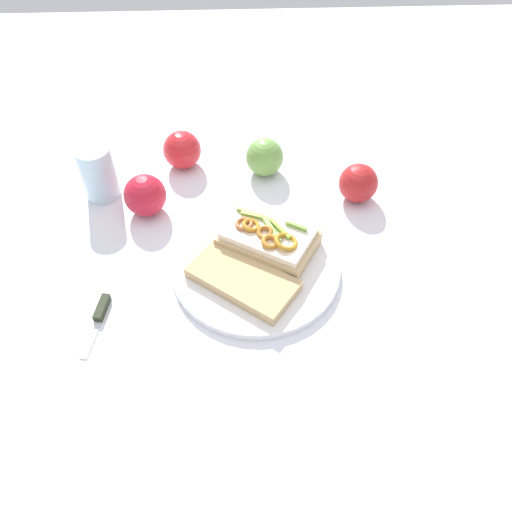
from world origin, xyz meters
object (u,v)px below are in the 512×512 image
object	(u,v)px
sandwich	(268,238)
knife	(99,316)
bread_slice_side	(243,279)
apple_0	(265,157)
apple_1	(358,183)
apple_3	(145,195)
drinking_glass	(98,173)
plate	(256,267)
apple_2	(182,150)

from	to	relation	value
sandwich	knife	xyz separation A→B (m)	(-0.26, -0.13, -0.03)
bread_slice_side	apple_0	bearing A→B (deg)	117.03
apple_1	apple_3	size ratio (longest dim) A/B	0.95
apple_0	drinking_glass	xyz separation A→B (m)	(-0.31, -0.05, 0.02)
apple_3	apple_1	bearing A→B (deg)	2.91
apple_0	apple_3	distance (m)	0.24
apple_0	drinking_glass	world-z (taller)	drinking_glass
plate	drinking_glass	bearing A→B (deg)	144.80
plate	bread_slice_side	world-z (taller)	bread_slice_side
bread_slice_side	apple_2	xyz separation A→B (m)	(-0.11, 0.32, 0.01)
drinking_glass	knife	bearing A→B (deg)	-82.62
apple_0	plate	bearing A→B (deg)	-96.09
plate	knife	distance (m)	0.26
apple_1	apple_2	size ratio (longest dim) A/B	0.97
apple_0	knife	xyz separation A→B (m)	(-0.27, -0.34, -0.03)
apple_1	apple_2	distance (m)	0.35
apple_1	plate	bearing A→B (deg)	-139.13
sandwich	bread_slice_side	distance (m)	0.09
apple_1	knife	distance (m)	0.51
apple_3	bread_slice_side	bearing A→B (deg)	-47.73
plate	apple_2	xyz separation A→B (m)	(-0.13, 0.28, 0.03)
apple_0	apple_1	bearing A→B (deg)	-26.37
apple_1	drinking_glass	bearing A→B (deg)	176.51
knife	apple_1	bearing A→B (deg)	130.29
sandwich	bread_slice_side	bearing A→B (deg)	-90.06
drinking_glass	plate	bearing A→B (deg)	-35.20
apple_3	knife	distance (m)	0.24
apple_2	knife	distance (m)	0.38
bread_slice_side	knife	distance (m)	0.23
apple_0	knife	bearing A→B (deg)	-128.47
sandwich	apple_0	size ratio (longest dim) A/B	2.50
sandwich	knife	world-z (taller)	sandwich
apple_0	apple_2	xyz separation A→B (m)	(-0.16, 0.03, 0.00)
apple_1	knife	size ratio (longest dim) A/B	0.65
plate	apple_2	size ratio (longest dim) A/B	3.72
bread_slice_side	apple_0	distance (m)	0.29
plate	apple_0	xyz separation A→B (m)	(0.03, 0.25, 0.03)
bread_slice_side	apple_3	size ratio (longest dim) A/B	2.24
plate	apple_1	bearing A→B (deg)	40.87
drinking_glass	bread_slice_side	bearing A→B (deg)	-42.44
plate	apple_3	distance (m)	0.24
drinking_glass	sandwich	bearing A→B (deg)	-27.90
plate	bread_slice_side	xyz separation A→B (m)	(-0.02, -0.04, 0.02)
apple_0	bread_slice_side	bearing A→B (deg)	-99.62
apple_1	apple_3	world-z (taller)	apple_3
knife	apple_2	bearing A→B (deg)	173.33
plate	apple_2	world-z (taller)	apple_2
apple_2	apple_0	bearing A→B (deg)	-9.88
drinking_glass	apple_2	bearing A→B (deg)	29.29
apple_3	drinking_glass	size ratio (longest dim) A/B	0.72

